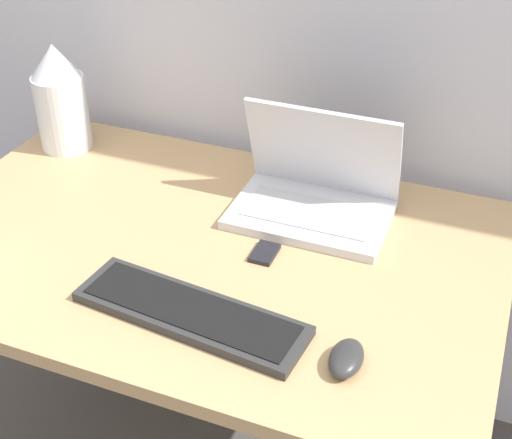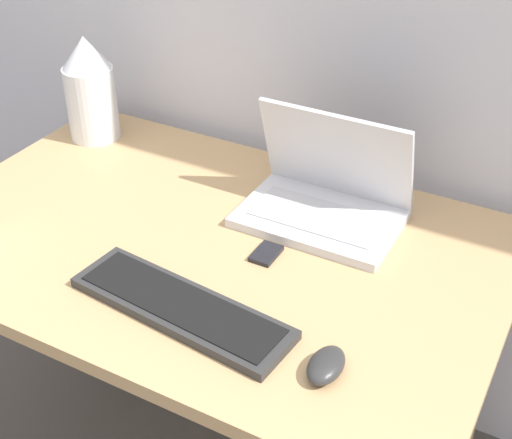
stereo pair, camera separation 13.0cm
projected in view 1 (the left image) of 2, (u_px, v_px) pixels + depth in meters
The scene contains 6 objects.
desk at pixel (203, 276), 1.46m from camera, with size 1.18×0.76×0.70m.
laptop at pixel (315, 192), 1.48m from camera, with size 0.32×0.22×0.23m.
keyboard at pixel (190, 313), 1.22m from camera, with size 0.43×0.16×0.02m.
mouse at pixel (346, 358), 1.13m from camera, with size 0.05×0.09×0.03m.
vase at pixel (60, 98), 1.68m from camera, with size 0.12×0.12×0.26m.
mp3_player at pixel (265, 253), 1.38m from camera, with size 0.04×0.07×0.01m.
Camera 1 is at (0.52, -0.65, 1.53)m, focal length 50.00 mm.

